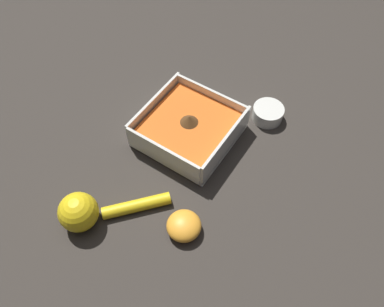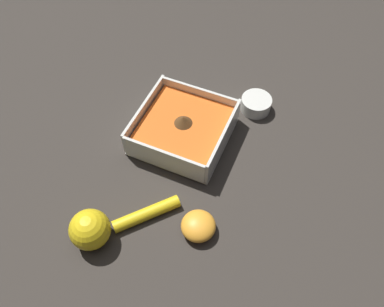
# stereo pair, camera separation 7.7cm
# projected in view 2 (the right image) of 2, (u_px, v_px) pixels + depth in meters

# --- Properties ---
(ground_plane) EXTENTS (4.00, 4.00, 0.00)m
(ground_plane) POSITION_uv_depth(u_px,v_px,m) (190.00, 138.00, 0.83)
(ground_plane) COLOR #332D28
(square_dish) EXTENTS (0.19, 0.19, 0.07)m
(square_dish) POSITION_uv_depth(u_px,v_px,m) (183.00, 130.00, 0.81)
(square_dish) COLOR silver
(square_dish) RESTS_ON ground_plane
(spice_bowl) EXTENTS (0.07, 0.07, 0.03)m
(spice_bowl) POSITION_uv_depth(u_px,v_px,m) (256.00, 104.00, 0.87)
(spice_bowl) COLOR silver
(spice_bowl) RESTS_ON ground_plane
(lemon_squeezer) EXTENTS (0.17, 0.16, 0.07)m
(lemon_squeezer) POSITION_uv_depth(u_px,v_px,m) (99.00, 227.00, 0.68)
(lemon_squeezer) COLOR yellow
(lemon_squeezer) RESTS_ON ground_plane
(lemon_half) EXTENTS (0.07, 0.07, 0.04)m
(lemon_half) POSITION_uv_depth(u_px,v_px,m) (198.00, 226.00, 0.69)
(lemon_half) COLOR orange
(lemon_half) RESTS_ON ground_plane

